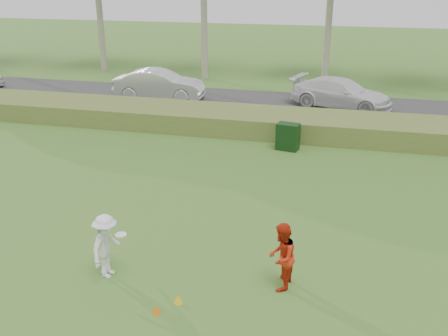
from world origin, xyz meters
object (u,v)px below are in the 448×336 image
(car_mid, at_px, (159,85))
(car_right, at_px, (341,93))
(player_red, at_px, (281,257))
(cone_yellow, at_px, (178,299))
(cone_orange, at_px, (157,309))
(utility_cabinet, at_px, (288,137))
(player_white, at_px, (106,246))

(car_mid, relative_size, car_right, 0.95)
(player_red, relative_size, cone_yellow, 7.38)
(cone_orange, distance_m, utility_cabinet, 11.40)
(player_white, relative_size, utility_cabinet, 1.45)
(utility_cabinet, bearing_deg, cone_yellow, -85.15)
(utility_cabinet, xyz_separation_m, car_right, (1.94, 7.25, 0.27))
(cone_yellow, relative_size, car_right, 0.04)
(player_white, distance_m, car_mid, 17.65)
(car_mid, bearing_deg, cone_orange, -164.52)
(cone_orange, height_order, utility_cabinet, utility_cabinet)
(cone_yellow, distance_m, utility_cabinet, 10.90)
(player_white, height_order, cone_orange, player_white)
(player_white, xyz_separation_m, car_right, (5.05, 17.44, 0.02))
(player_red, relative_size, car_mid, 0.33)
(cone_yellow, height_order, car_mid, car_mid)
(cone_orange, bearing_deg, cone_yellow, 53.49)
(cone_orange, height_order, car_mid, car_mid)
(player_white, xyz_separation_m, utility_cabinet, (3.11, 10.20, -0.25))
(utility_cabinet, relative_size, car_mid, 0.22)
(player_red, height_order, cone_orange, player_red)
(cone_yellow, distance_m, car_mid, 18.93)
(player_red, height_order, cone_yellow, player_red)
(player_white, bearing_deg, cone_orange, -118.81)
(player_red, relative_size, cone_orange, 7.82)
(player_white, distance_m, cone_orange, 2.11)
(car_right, bearing_deg, car_mid, 111.06)
(player_red, height_order, utility_cabinet, player_red)
(player_red, bearing_deg, car_right, -177.64)
(player_red, relative_size, car_right, 0.31)
(player_white, relative_size, car_right, 0.30)
(player_white, distance_m, player_red, 4.16)
(cone_orange, xyz_separation_m, utility_cabinet, (1.45, 11.30, 0.45))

